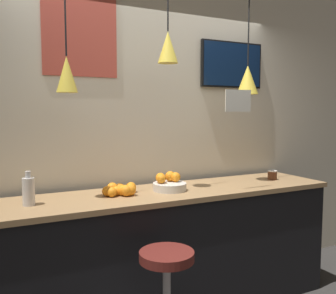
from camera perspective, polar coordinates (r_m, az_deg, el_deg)
The scene contains 13 objects.
back_wall at distance 3.33m, azimuth -3.36°, elevation 2.47°, with size 8.00×0.06×2.90m.
service_counter at distance 3.14m, azimuth 0.00°, elevation -15.52°, with size 2.85×0.65×0.99m.
bar_stool at distance 2.53m, azimuth -0.20°, elevation -21.31°, with size 0.42×0.42×0.75m.
fruit_bowl at distance 3.01m, azimuth 0.16°, elevation -5.57°, with size 0.27×0.27×0.14m.
orange_pile at distance 2.86m, azimuth -7.03°, elevation -6.51°, with size 0.28×0.24×0.09m.
juice_bottle at distance 2.69m, azimuth -20.48°, elevation -6.29°, with size 0.08×0.08×0.23m.
spread_jar at distance 3.60m, azimuth 15.61°, elevation -4.13°, with size 0.09×0.09×0.08m.
pendant_lamp_left at distance 2.69m, azimuth -15.18°, elevation 10.85°, with size 0.15×0.15×1.05m.
pendant_lamp_middle at distance 2.98m, azimuth -0.01°, elevation 15.04°, with size 0.16×0.16×0.81m.
pendant_lamp_right at distance 3.37m, azimuth 12.04°, elevation 10.08°, with size 0.19×0.19×1.03m.
mounted_tv at distance 3.75m, azimuth 9.71°, elevation 12.24°, with size 0.68×0.04×0.44m.
hanging_menu_board at distance 2.99m, azimuth 10.65°, elevation 6.95°, with size 0.24×0.01×0.17m.
wall_poster at distance 3.17m, azimuth -13.22°, elevation 16.53°, with size 0.60×0.01×0.68m.
Camera 1 is at (-1.32, -1.88, 1.62)m, focal length 40.00 mm.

